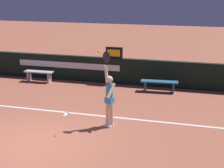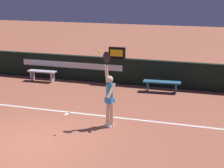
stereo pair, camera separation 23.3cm
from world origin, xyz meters
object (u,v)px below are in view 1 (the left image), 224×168
Objects in this scene: tennis_ball at (99,52)px; courtside_bench_near at (159,84)px; tennis_player at (109,97)px; speed_display at (114,53)px; courtside_bench_far at (39,74)px.

courtside_bench_near is (1.21, 4.22, -2.01)m from tennis_ball.
tennis_player reaches higher than courtside_bench_near.
tennis_player is 32.66× the size of tennis_ball.
speed_display reaches higher than courtside_bench_near.
tennis_ball reaches higher than courtside_bench_far.
courtside_bench_far reaches higher than courtside_bench_near.
tennis_player is 1.44m from tennis_ball.
speed_display is at bearing 103.47° from tennis_player.
tennis_ball is (0.90, -4.98, 0.98)m from speed_display.
tennis_player reaches higher than speed_display.
courtside_bench_near is 5.40m from courtside_bench_far.
tennis_ball reaches higher than speed_display.
tennis_ball is at bearing -137.74° from tennis_player.
speed_display is at bearing 160.20° from courtside_bench_near.
tennis_ball reaches higher than tennis_player.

